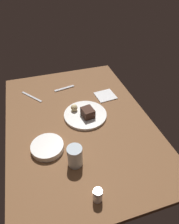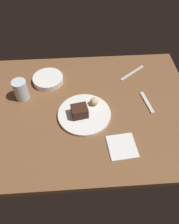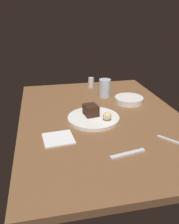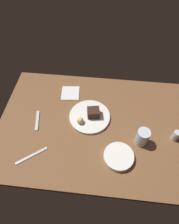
# 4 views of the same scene
# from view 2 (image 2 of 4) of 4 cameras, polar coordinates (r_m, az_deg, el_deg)

# --- Properties ---
(dining_table) EXTENTS (1.20, 0.84, 0.03)m
(dining_table) POSITION_cam_2_polar(r_m,az_deg,el_deg) (1.16, -2.88, 0.55)
(dining_table) COLOR brown
(dining_table) RESTS_ON ground
(dessert_plate) EXTENTS (0.26, 0.26, 0.02)m
(dessert_plate) POSITION_cam_2_polar(r_m,az_deg,el_deg) (1.11, -1.32, -0.58)
(dessert_plate) COLOR white
(dessert_plate) RESTS_ON dining_table
(chocolate_cake_slice) EXTENTS (0.09, 0.08, 0.05)m
(chocolate_cake_slice) POSITION_cam_2_polar(r_m,az_deg,el_deg) (1.08, -2.54, 0.18)
(chocolate_cake_slice) COLOR #381E14
(chocolate_cake_slice) RESTS_ON dessert_plate
(bread_roll) EXTENTS (0.04, 0.04, 0.04)m
(bread_roll) POSITION_cam_2_polar(r_m,az_deg,el_deg) (1.13, 1.22, 2.70)
(bread_roll) COLOR #DBC184
(bread_roll) RESTS_ON dessert_plate
(water_glass) EXTENTS (0.07, 0.07, 0.11)m
(water_glass) POSITION_cam_2_polar(r_m,az_deg,el_deg) (1.21, -16.99, 5.35)
(water_glass) COLOR silver
(water_glass) RESTS_ON dining_table
(side_bowl) EXTENTS (0.17, 0.17, 0.03)m
(side_bowl) POSITION_cam_2_polar(r_m,az_deg,el_deg) (1.30, -10.43, 8.11)
(side_bowl) COLOR white
(side_bowl) RESTS_ON dining_table
(dessert_spoon) EXTENTS (0.05, 0.15, 0.01)m
(dessert_spoon) POSITION_cam_2_polar(r_m,az_deg,el_deg) (1.21, 14.33, 2.40)
(dessert_spoon) COLOR silver
(dessert_spoon) RESTS_ON dining_table
(butter_knife) EXTENTS (0.16, 0.13, 0.01)m
(butter_knife) POSITION_cam_2_polar(r_m,az_deg,el_deg) (1.36, 10.77, 9.70)
(butter_knife) COLOR silver
(butter_knife) RESTS_ON dining_table
(folded_napkin) EXTENTS (0.14, 0.14, 0.01)m
(folded_napkin) POSITION_cam_2_polar(r_m,az_deg,el_deg) (1.02, 8.23, -8.64)
(folded_napkin) COLOR white
(folded_napkin) RESTS_ON dining_table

